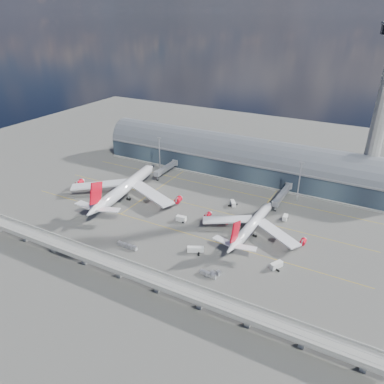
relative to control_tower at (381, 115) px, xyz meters
The scene contains 20 objects.
ground 129.54m from the control_tower, 135.68° to the right, with size 500.00×500.00×0.00m, color #474744.
taxi_lines 116.61m from the control_tower, 144.38° to the right, with size 200.00×80.12×0.01m.
terminal 94.20m from the control_tower, behind, with size 200.00×30.00×28.00m.
control_tower is the anchor object (origin of this frame).
guideway 168.57m from the control_tower, 121.63° to the right, with size 220.00×8.50×7.20m.
floodlight_mast_left 143.01m from the control_tower, 168.28° to the right, with size 3.00×0.70×25.70m.
floodlight_mast_right 58.76m from the control_tower, 141.34° to the right, with size 3.00×0.70×25.70m.
airliner_left 157.19m from the control_tower, 150.13° to the right, with size 74.14×77.99×23.77m.
airliner_right 101.13m from the control_tower, 121.18° to the right, with size 56.19×58.72×18.65m.
jet_bridge_left 138.94m from the control_tower, 166.81° to the right, with size 4.40×28.00×7.25m.
jet_bridge_right 70.77m from the control_tower, 143.41° to the right, with size 4.40×32.00×7.25m.
service_truck_0 168.64m from the control_tower, 145.66° to the right, with size 5.96×7.72×3.11m.
service_truck_1 129.27m from the control_tower, 135.59° to the right, with size 5.76×3.16×3.22m.
service_truck_2 133.39m from the control_tower, 121.31° to the right, with size 8.21×5.68×2.91m.
service_truck_3 114.06m from the control_tower, 104.72° to the right, with size 5.05×6.60×3.00m.
service_truck_4 81.69m from the control_tower, 122.67° to the right, with size 2.75×5.10×2.88m.
service_truck_5 98.86m from the control_tower, 142.03° to the right, with size 5.31×6.14×2.87m.
cargo_train_0 160.51m from the control_tower, 128.93° to the right, with size 11.57×1.94×1.93m.
cargo_train_1 139.06m from the control_tower, 113.14° to the right, with size 8.20×2.38×1.81m.
cargo_train_2 137.18m from the control_tower, 112.79° to the right, with size 7.63×5.82×1.79m.
Camera 1 is at (91.40, -155.92, 105.62)m, focal length 35.00 mm.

